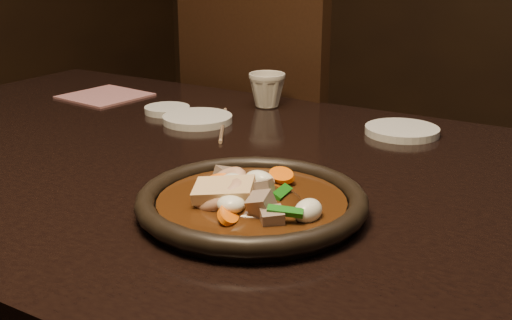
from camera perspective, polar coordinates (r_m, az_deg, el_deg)
The scene contains 10 objects.
table at distance 1.03m, azimuth -2.70°, elevation -4.38°, with size 1.60×0.90×0.75m.
chair at distance 1.69m, azimuth 2.25°, elevation -0.26°, with size 0.52×0.52×0.97m.
plate at distance 0.81m, azimuth -0.38°, elevation -3.81°, with size 0.30×0.30×0.03m.
stirfry at distance 0.81m, azimuth -0.76°, elevation -3.43°, with size 0.19×0.20×0.06m.
soy_dish at distance 1.32m, azimuth -7.90°, elevation 4.46°, with size 0.09×0.09×0.01m, color silver.
saucer_left at distance 1.24m, azimuth -5.23°, elevation 3.66°, with size 0.13×0.13×0.01m, color silver.
saucer_right at distance 1.19m, azimuth 12.85°, elevation 2.57°, with size 0.13×0.13×0.01m, color silver.
tea_cup at distance 1.35m, azimuth 0.98°, elevation 6.34°, with size 0.08×0.07×0.08m, color beige.
chopsticks at distance 1.21m, azimuth -2.95°, elevation 3.18°, with size 0.13×0.20×0.01m.
napkin at distance 1.48m, azimuth -13.27°, elevation 5.57°, with size 0.16×0.16×0.00m, color #955C5C.
Camera 1 is at (0.54, -0.78, 1.08)m, focal length 45.00 mm.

